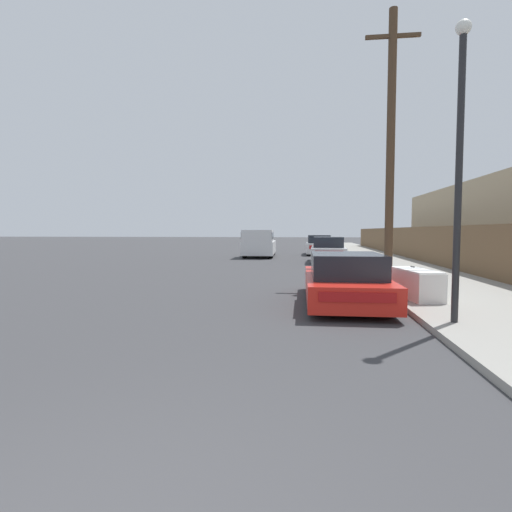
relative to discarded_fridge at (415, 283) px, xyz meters
name	(u,v)px	position (x,y,z in m)	size (l,w,h in m)	color
sidewalk_curb	(375,258)	(1.59, 15.14, -0.41)	(4.20, 63.00, 0.12)	gray
discarded_fridge	(415,283)	(0.00, 0.00, 0.00)	(0.94, 1.89, 0.72)	white
parked_sports_car_red	(345,280)	(-1.71, -0.34, 0.09)	(1.87, 4.57, 1.22)	red
car_parked_mid	(328,251)	(-1.41, 12.35, 0.19)	(1.94, 4.22, 1.41)	silver
car_parked_far	(319,246)	(-1.69, 19.51, 0.20)	(1.82, 4.29, 1.44)	silver
pickup_truck	(259,244)	(-5.74, 16.54, 0.43)	(2.24, 5.75, 1.80)	silver
utility_pole	(391,142)	(0.20, 4.19, 4.29)	(1.80, 0.28, 9.03)	#4C3826
street_lamp	(460,152)	(-0.01, -2.62, 2.65)	(0.26, 0.26, 5.22)	#232326
wooden_fence	(417,243)	(3.54, 13.28, 0.58)	(0.08, 45.33, 1.84)	brown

